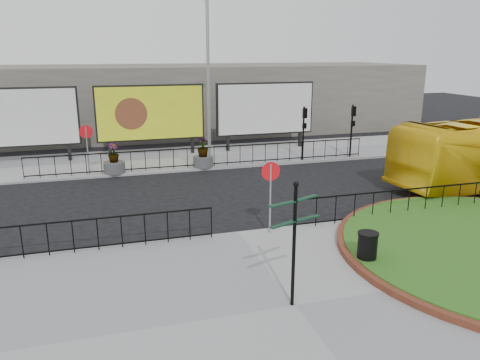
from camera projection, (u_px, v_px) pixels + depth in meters
name	position (u px, v px, depth m)	size (l,w,h in m)	color
ground	(238.00, 235.00, 16.01)	(90.00, 90.00, 0.00)	black
pavement_near	(295.00, 307.00, 11.37)	(30.00, 10.00, 0.12)	gray
pavement_far	(181.00, 158.00, 27.09)	(44.00, 6.00, 0.12)	gray
railing_near_left	(48.00, 239.00, 13.93)	(10.00, 0.10, 1.10)	black
railing_near_right	(409.00, 202.00, 17.32)	(9.00, 0.10, 1.10)	black
railing_far	(207.00, 157.00, 24.70)	(18.00, 0.10, 1.10)	black
speed_sign_far	(87.00, 139.00, 22.84)	(0.64, 0.07, 2.47)	gray
speed_sign_near	(271.00, 182.00, 15.40)	(0.64, 0.07, 2.47)	gray
billboard_left	(18.00, 118.00, 25.00)	(6.20, 0.31, 4.10)	black
billboard_mid	(151.00, 113.00, 26.90)	(6.20, 0.31, 4.10)	black
billboard_right	(265.00, 109.00, 28.80)	(6.20, 0.31, 4.10)	black
lamp_post	(208.00, 75.00, 25.30)	(0.74, 0.18, 9.23)	gray
signal_pole_a	(304.00, 125.00, 25.85)	(0.22, 0.26, 3.00)	black
signal_pole_b	(352.00, 123.00, 26.66)	(0.22, 0.26, 3.00)	black
building_backdrop	(158.00, 99.00, 35.68)	(40.00, 10.00, 5.00)	slate
fingerpost_sign	(294.00, 232.00, 10.89)	(1.44, 0.69, 3.12)	black
litter_bin	(367.00, 249.00, 13.38)	(0.60, 0.60, 0.99)	black
planter_a	(114.00, 163.00, 23.51)	(1.06, 1.06, 1.51)	#4C4C4F
planter_b	(203.00, 156.00, 24.72)	(1.05, 1.05, 1.62)	#4C4C4F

